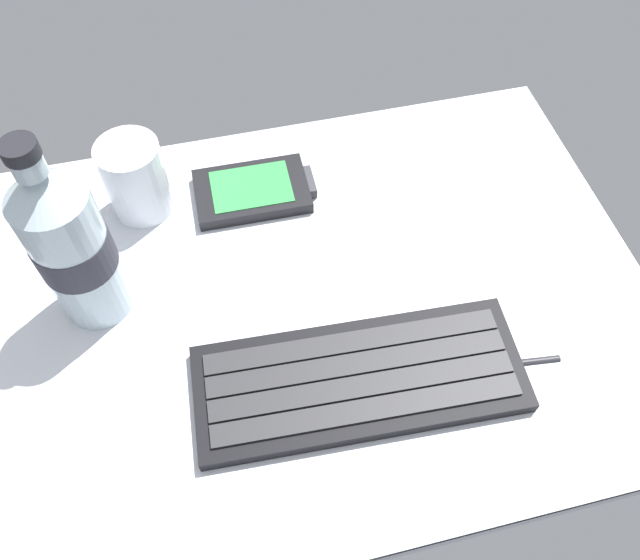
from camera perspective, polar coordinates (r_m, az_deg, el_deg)
ground_plane at (r=62.97cm, az=0.05°, el=-2.18°), size 64.00×48.00×2.80cm
keyboard at (r=57.35cm, az=3.51°, el=-8.72°), size 29.54×12.52×1.70cm
handheld_device at (r=69.85cm, az=-5.95°, el=7.88°), size 12.90×7.82×1.50cm
juice_cup at (r=68.75cm, az=-15.98°, el=8.47°), size 6.40×6.40×8.50cm
water_bottle at (r=58.55cm, az=-21.25°, el=2.93°), size 6.73×6.73×20.80cm
stylus_pen at (r=60.88cm, az=16.48°, el=-7.06°), size 9.52×1.75×0.70cm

